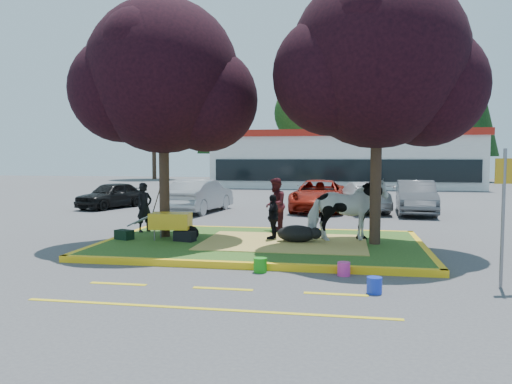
% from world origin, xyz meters
% --- Properties ---
extents(ground, '(90.00, 90.00, 0.00)m').
position_xyz_m(ground, '(0.00, 0.00, 0.00)').
color(ground, '#424244').
rests_on(ground, ground).
extents(median_island, '(8.00, 5.00, 0.15)m').
position_xyz_m(median_island, '(0.00, 0.00, 0.07)').
color(median_island, '#284D18').
rests_on(median_island, ground).
extents(curb_near, '(8.30, 0.16, 0.15)m').
position_xyz_m(curb_near, '(0.00, -2.58, 0.07)').
color(curb_near, yellow).
rests_on(curb_near, ground).
extents(curb_far, '(8.30, 0.16, 0.15)m').
position_xyz_m(curb_far, '(0.00, 2.58, 0.07)').
color(curb_far, yellow).
rests_on(curb_far, ground).
extents(curb_left, '(0.16, 5.30, 0.15)m').
position_xyz_m(curb_left, '(-4.08, 0.00, 0.07)').
color(curb_left, yellow).
rests_on(curb_left, ground).
extents(curb_right, '(0.16, 5.30, 0.15)m').
position_xyz_m(curb_right, '(4.08, 0.00, 0.07)').
color(curb_right, yellow).
rests_on(curb_right, ground).
extents(straw_bedding, '(4.20, 3.00, 0.01)m').
position_xyz_m(straw_bedding, '(0.60, 0.00, 0.15)').
color(straw_bedding, '#C9B752').
rests_on(straw_bedding, median_island).
extents(tree_purple_left, '(5.06, 4.20, 6.51)m').
position_xyz_m(tree_purple_left, '(-2.78, 0.38, 4.36)').
color(tree_purple_left, black).
rests_on(tree_purple_left, median_island).
extents(tree_purple_right, '(5.30, 4.40, 6.82)m').
position_xyz_m(tree_purple_right, '(2.92, 0.18, 4.56)').
color(tree_purple_right, black).
rests_on(tree_purple_right, median_island).
extents(fire_lane_stripe_a, '(1.10, 0.12, 0.01)m').
position_xyz_m(fire_lane_stripe_a, '(-2.00, -4.20, 0.00)').
color(fire_lane_stripe_a, yellow).
rests_on(fire_lane_stripe_a, ground).
extents(fire_lane_stripe_b, '(1.10, 0.12, 0.01)m').
position_xyz_m(fire_lane_stripe_b, '(0.00, -4.20, 0.00)').
color(fire_lane_stripe_b, yellow).
rests_on(fire_lane_stripe_b, ground).
extents(fire_lane_stripe_c, '(1.10, 0.12, 0.01)m').
position_xyz_m(fire_lane_stripe_c, '(2.00, -4.20, 0.00)').
color(fire_lane_stripe_c, yellow).
rests_on(fire_lane_stripe_c, ground).
extents(fire_lane_long, '(6.00, 0.10, 0.01)m').
position_xyz_m(fire_lane_long, '(0.00, -5.40, 0.00)').
color(fire_lane_long, yellow).
rests_on(fire_lane_long, ground).
extents(retail_building, '(20.40, 8.40, 4.40)m').
position_xyz_m(retail_building, '(2.00, 27.98, 2.25)').
color(retail_building, silver).
rests_on(retail_building, ground).
extents(treeline, '(46.58, 7.80, 14.63)m').
position_xyz_m(treeline, '(1.23, 37.61, 7.73)').
color(treeline, black).
rests_on(treeline, ground).
extents(cow, '(2.15, 1.45, 1.66)m').
position_xyz_m(cow, '(2.18, 0.45, 0.98)').
color(cow, white).
rests_on(cow, median_island).
extents(calf, '(1.15, 0.87, 0.44)m').
position_xyz_m(calf, '(0.91, 0.09, 0.37)').
color(calf, black).
rests_on(calf, median_island).
extents(handler, '(0.56, 0.63, 1.45)m').
position_xyz_m(handler, '(-3.70, 1.13, 0.88)').
color(handler, black).
rests_on(handler, median_island).
extents(visitor_a, '(0.62, 0.78, 1.59)m').
position_xyz_m(visitor_a, '(0.08, 2.03, 0.94)').
color(visitor_a, '#47141C').
rests_on(visitor_a, median_island).
extents(visitor_b, '(0.43, 0.76, 1.22)m').
position_xyz_m(visitor_b, '(0.25, 0.42, 0.76)').
color(visitor_b, black).
rests_on(visitor_b, median_island).
extents(wheelbarrow, '(1.91, 0.72, 0.72)m').
position_xyz_m(wheelbarrow, '(-2.43, -0.10, 0.64)').
color(wheelbarrow, black).
rests_on(wheelbarrow, median_island).
extents(gear_bag_dark, '(0.59, 0.41, 0.28)m').
position_xyz_m(gear_bag_dark, '(-2.00, -0.27, 0.29)').
color(gear_bag_dark, black).
rests_on(gear_bag_dark, median_island).
extents(gear_bag_green, '(0.55, 0.46, 0.25)m').
position_xyz_m(gear_bag_green, '(-3.70, -0.28, 0.28)').
color(gear_bag_green, black).
rests_on(gear_bag_green, median_island).
extents(sign_post, '(0.35, 0.13, 2.51)m').
position_xyz_m(sign_post, '(4.92, -3.25, 1.55)').
color(sign_post, slate).
rests_on(sign_post, ground).
extents(bucket_green, '(0.30, 0.30, 0.30)m').
position_xyz_m(bucket_green, '(0.44, -2.80, 0.15)').
color(bucket_green, '#1D9516').
rests_on(bucket_green, ground).
extents(bucket_pink, '(0.32, 0.32, 0.27)m').
position_xyz_m(bucket_pink, '(2.13, -2.80, 0.14)').
color(bucket_pink, '#EF359C').
rests_on(bucket_pink, ground).
extents(bucket_blue, '(0.34, 0.34, 0.28)m').
position_xyz_m(bucket_blue, '(2.66, -4.02, 0.14)').
color(bucket_blue, '#1934CA').
rests_on(bucket_blue, ground).
extents(car_black, '(2.46, 3.84, 1.22)m').
position_xyz_m(car_black, '(-8.50, 8.72, 0.61)').
color(car_black, black).
rests_on(car_black, ground).
extents(car_silver, '(2.03, 4.42, 1.41)m').
position_xyz_m(car_silver, '(-3.97, 7.82, 0.70)').
color(car_silver, '#94989C').
rests_on(car_silver, ground).
extents(car_red, '(2.42, 4.96, 1.36)m').
position_xyz_m(car_red, '(1.03, 9.22, 0.68)').
color(car_red, maroon).
rests_on(car_red, ground).
extents(car_white, '(2.78, 4.77, 1.30)m').
position_xyz_m(car_white, '(2.85, 9.41, 0.65)').
color(car_white, silver).
rests_on(car_white, ground).
extents(car_grey, '(1.71, 4.29, 1.39)m').
position_xyz_m(car_grey, '(5.05, 8.68, 0.69)').
color(car_grey, '#4F5155').
rests_on(car_grey, ground).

